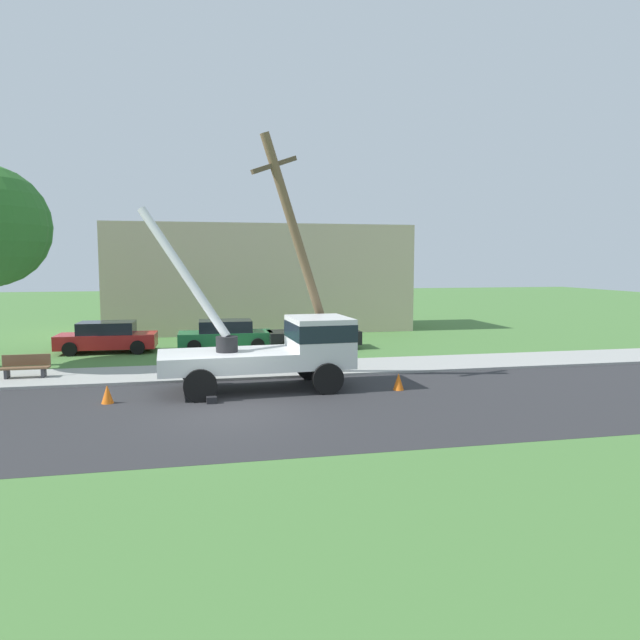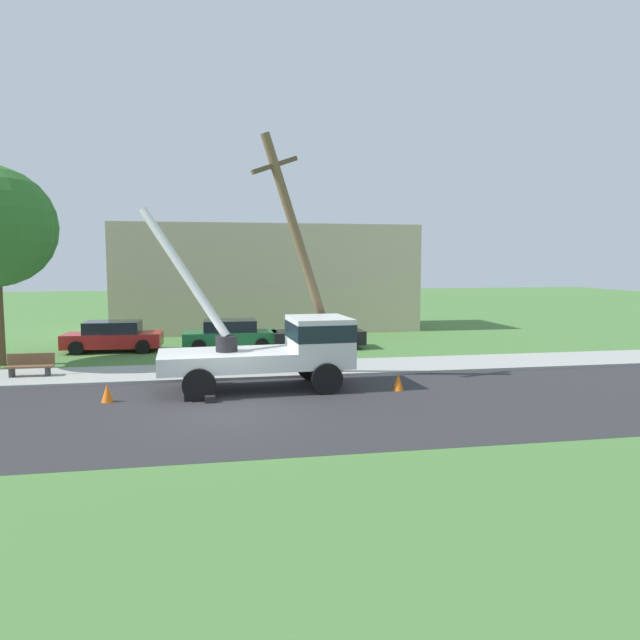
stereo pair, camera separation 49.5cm
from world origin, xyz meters
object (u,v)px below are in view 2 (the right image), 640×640
at_px(utility_truck, 281,346).
at_px(traffic_cone_ahead, 398,382).
at_px(traffic_cone_curbside, 325,371).
at_px(parked_sedan_red, 113,336).
at_px(leaning_utility_pole, 303,256).
at_px(parked_sedan_black, 318,334).
at_px(parked_sedan_green, 230,335).
at_px(park_bench, 30,366).
at_px(traffic_cone_behind, 107,393).

height_order(utility_truck, traffic_cone_ahead, utility_truck).
height_order(traffic_cone_curbside, parked_sedan_red, parked_sedan_red).
height_order(leaning_utility_pole, parked_sedan_black, leaning_utility_pole).
bearing_deg(parked_sedan_green, utility_truck, -80.88).
relative_size(traffic_cone_ahead, parked_sedan_red, 0.13).
xyz_separation_m(traffic_cone_ahead, park_bench, (-12.42, 4.24, 0.18)).
bearing_deg(traffic_cone_behind, parked_sedan_green, 68.48).
distance_m(leaning_utility_pole, parked_sedan_red, 11.67).
height_order(traffic_cone_ahead, traffic_cone_behind, same).
relative_size(traffic_cone_behind, park_bench, 0.35).
xyz_separation_m(traffic_cone_ahead, parked_sedan_green, (-5.15, 9.98, 0.43)).
height_order(parked_sedan_red, parked_sedan_black, same).
distance_m(traffic_cone_ahead, traffic_cone_behind, 9.06).
bearing_deg(parked_sedan_red, traffic_cone_ahead, -44.36).
xyz_separation_m(traffic_cone_curbside, park_bench, (-10.43, 1.85, 0.18)).
bearing_deg(park_bench, traffic_cone_curbside, -10.06).
xyz_separation_m(utility_truck, parked_sedan_black, (2.76, 8.47, -0.70)).
xyz_separation_m(leaning_utility_pole, traffic_cone_behind, (-6.32, -2.43, -4.10)).
distance_m(leaning_utility_pole, traffic_cone_curbside, 4.17).
bearing_deg(utility_truck, traffic_cone_ahead, -15.73).
xyz_separation_m(traffic_cone_ahead, parked_sedan_black, (-0.96, 9.52, 0.43)).
bearing_deg(traffic_cone_behind, park_bench, 128.74).
relative_size(traffic_cone_ahead, park_bench, 0.35).
height_order(leaning_utility_pole, parked_sedan_green, leaning_utility_pole).
height_order(traffic_cone_behind, parked_sedan_green, parked_sedan_green).
xyz_separation_m(utility_truck, leaning_utility_pole, (0.97, 1.44, 2.97)).
relative_size(leaning_utility_pole, traffic_cone_curbside, 15.28).
bearing_deg(utility_truck, traffic_cone_curbside, 37.89).
distance_m(parked_sedan_red, park_bench, 6.38).
height_order(traffic_cone_ahead, park_bench, park_bench).
relative_size(utility_truck, traffic_cone_curbside, 12.29).
relative_size(parked_sedan_black, park_bench, 2.76).
distance_m(leaning_utility_pole, parked_sedan_black, 8.13).
xyz_separation_m(traffic_cone_behind, parked_sedan_black, (8.11, 9.46, 0.43)).
xyz_separation_m(traffic_cone_ahead, parked_sedan_red, (-10.57, 10.34, 0.43)).
height_order(parked_sedan_red, park_bench, parked_sedan_red).
bearing_deg(traffic_cone_curbside, utility_truck, -142.11).
distance_m(traffic_cone_curbside, parked_sedan_black, 7.22).
bearing_deg(parked_sedan_black, parked_sedan_red, 175.15).
relative_size(traffic_cone_ahead, traffic_cone_behind, 1.00).
xyz_separation_m(leaning_utility_pole, parked_sedan_red, (-7.82, 7.85, -3.66)).
distance_m(leaning_utility_pole, traffic_cone_ahead, 5.52).
relative_size(utility_truck, parked_sedan_black, 1.56).
xyz_separation_m(leaning_utility_pole, parked_sedan_black, (1.79, 7.03, -3.66)).
bearing_deg(parked_sedan_red, leaning_utility_pole, -45.08).
bearing_deg(leaning_utility_pole, traffic_cone_ahead, -42.21).
bearing_deg(park_bench, parked_sedan_red, 73.08).
bearing_deg(traffic_cone_behind, traffic_cone_curbside, 18.26).
distance_m(traffic_cone_behind, parked_sedan_black, 12.47).
bearing_deg(utility_truck, traffic_cone_behind, -169.51).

